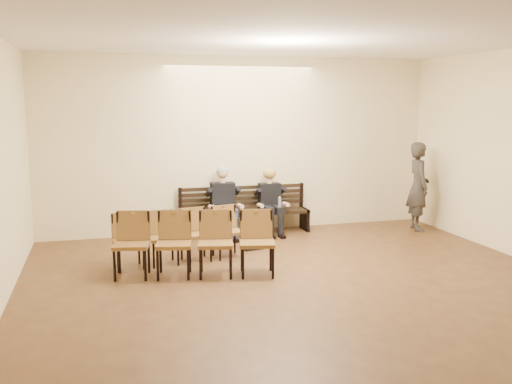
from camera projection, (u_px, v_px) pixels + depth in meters
The scene contains 11 objects.
ground at pixel (339, 318), 6.98m from camera, with size 10.00×10.00×0.00m, color brown.
room_walls at pixel (318, 108), 7.32m from camera, with size 8.02×10.01×3.51m.
bench at pixel (245, 222), 11.37m from camera, with size 2.60×0.90×0.45m, color black.
seated_man at pixel (224, 202), 11.06m from camera, with size 0.57×0.79×1.37m, color black, non-canonical shape.
seated_woman at pixel (271, 204), 11.33m from camera, with size 0.52×0.72×1.21m, color black, non-canonical shape.
laptop at pixel (223, 209), 10.92m from camera, with size 0.34×0.27×0.25m, color silver.
water_bottle at pixel (280, 208), 11.10m from camera, with size 0.06×0.06×0.21m, color silver.
bag at pixel (252, 242), 10.20m from camera, with size 0.35×0.24×0.26m, color black.
passerby at pixel (419, 180), 11.59m from camera, with size 0.76×0.50×2.08m, color #332E2A.
chair_row_front at pixel (195, 244), 8.58m from camera, with size 2.40×0.54×0.99m, color brown.
chair_row_back at pixel (180, 236), 9.31m from camera, with size 2.12×0.48×0.87m, color brown.
Camera 1 is at (-2.74, -6.14, 2.64)m, focal length 40.00 mm.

